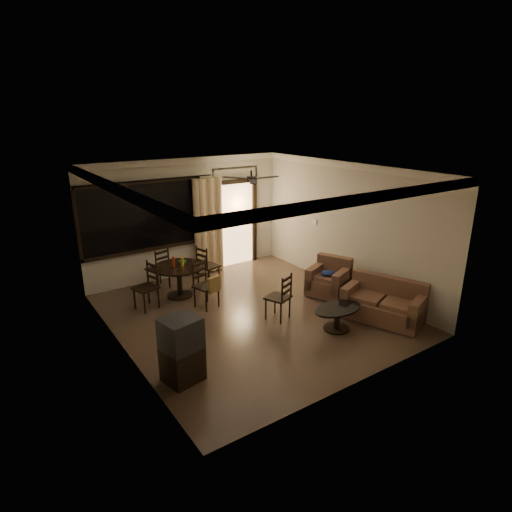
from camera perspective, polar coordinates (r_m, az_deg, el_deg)
ground at (r=8.50m, az=-0.57°, el=-7.72°), size 5.50×5.50×0.00m
room_shell at (r=9.64m, az=-3.53°, el=6.94°), size 5.50×6.70×5.50m
dining_table at (r=9.25m, az=-10.24°, el=-2.15°), size 1.09×1.09×0.90m
dining_chair_west at (r=8.89m, az=-14.34°, el=-5.11°), size 0.51×0.51×0.95m
dining_chair_east at (r=9.84m, az=-6.39°, el=-2.28°), size 0.51×0.51×0.95m
dining_chair_south at (r=8.73m, az=-6.58°, el=-4.92°), size 0.51×0.55×0.95m
dining_chair_north at (r=9.85m, az=-12.85°, el=-2.62°), size 0.51×0.51×0.95m
tv_cabinet at (r=6.43m, az=-9.87°, el=-12.19°), size 0.61×0.57×1.00m
sofa at (r=8.53m, az=16.70°, el=-6.17°), size 1.23×1.63×0.77m
armchair at (r=9.42m, az=9.76°, el=-3.16°), size 1.02×1.02×0.78m
coffee_table at (r=7.95m, az=10.79°, el=-7.73°), size 0.97×0.58×0.43m
side_chair at (r=8.21m, az=3.00°, el=-6.60°), size 0.53×0.53×0.93m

